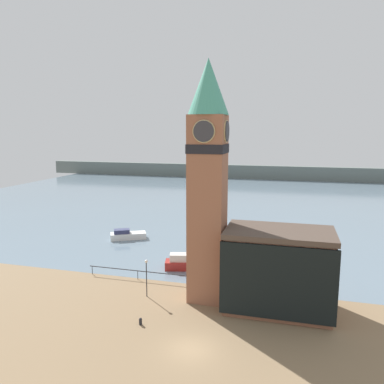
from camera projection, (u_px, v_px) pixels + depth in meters
name	position (u px, v px, depth m)	size (l,w,h in m)	color
ground_plane	(191.00, 349.00, 30.50)	(160.00, 160.00, 0.00)	#846B4C
water	(263.00, 198.00, 99.77)	(160.00, 120.00, 0.00)	slate
far_shoreline	(272.00, 173.00, 137.47)	(180.00, 3.00, 5.00)	slate
pier_railing	(138.00, 271.00, 44.78)	(12.79, 0.08, 1.09)	#232328
clock_tower	(208.00, 176.00, 37.76)	(4.07, 4.07, 24.58)	#935B42
pier_building	(278.00, 270.00, 36.78)	(10.54, 6.47, 8.11)	#935B42
boat_near	(187.00, 263.00, 48.18)	(6.28, 3.37, 2.01)	maroon
boat_far	(127.00, 235.00, 61.62)	(6.09, 4.54, 1.66)	silver
mooring_bollard_near	(140.00, 321.00, 34.33)	(0.29, 0.29, 0.66)	black
lamp_post	(146.00, 271.00, 39.80)	(0.32, 0.32, 4.10)	black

